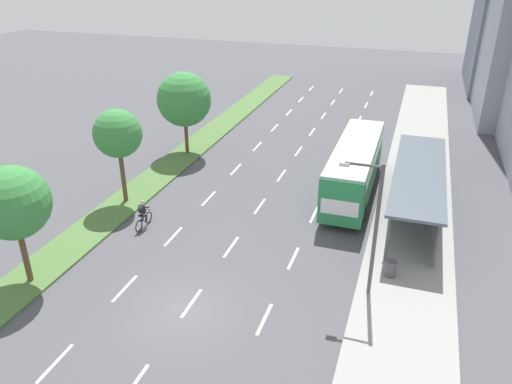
% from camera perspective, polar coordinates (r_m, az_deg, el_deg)
% --- Properties ---
extents(ground_plane, '(140.00, 140.00, 0.00)m').
position_cam_1_polar(ground_plane, '(23.10, -8.06, -13.39)').
color(ground_plane, '#4C4C51').
extents(median_strip, '(2.60, 52.00, 0.12)m').
position_cam_1_polar(median_strip, '(42.12, -6.47, 5.63)').
color(median_strip, '#4C7038').
rests_on(median_strip, ground).
extents(sidewalk_right, '(4.50, 52.00, 0.15)m').
position_cam_1_polar(sidewalk_right, '(38.60, 18.03, 2.57)').
color(sidewalk_right, gray).
rests_on(sidewalk_right, ground).
extents(lane_divider_left, '(0.14, 47.64, 0.01)m').
position_cam_1_polar(lane_divider_left, '(38.98, -1.03, 4.01)').
color(lane_divider_left, white).
rests_on(lane_divider_left, ground).
extents(lane_divider_center, '(0.14, 47.64, 0.01)m').
position_cam_1_polar(lane_divider_center, '(38.05, 3.96, 3.38)').
color(lane_divider_center, white).
rests_on(lane_divider_center, ground).
extents(lane_divider_right, '(0.14, 47.64, 0.01)m').
position_cam_1_polar(lane_divider_right, '(37.41, 9.16, 2.70)').
color(lane_divider_right, white).
rests_on(lane_divider_right, ground).
extents(bus_shelter, '(2.90, 12.44, 2.86)m').
position_cam_1_polar(bus_shelter, '(30.97, 18.49, 0.33)').
color(bus_shelter, gray).
rests_on(bus_shelter, sidewalk_right).
extents(bus, '(2.54, 11.29, 3.37)m').
position_cam_1_polar(bus, '(32.97, 11.25, 3.16)').
color(bus, '#28844C').
rests_on(bus, ground).
extents(cyclist, '(0.46, 1.82, 1.71)m').
position_cam_1_polar(cyclist, '(29.46, -12.81, -2.61)').
color(cyclist, black).
rests_on(cyclist, ground).
extents(median_tree_nearest, '(3.41, 3.41, 5.91)m').
position_cam_1_polar(median_tree_nearest, '(24.93, -26.11, -1.14)').
color(median_tree_nearest, brown).
rests_on(median_tree_nearest, median_strip).
extents(median_tree_second, '(2.96, 2.96, 5.98)m').
position_cam_1_polar(median_tree_second, '(31.31, -15.56, 6.42)').
color(median_tree_second, brown).
rests_on(median_tree_second, median_strip).
extents(median_tree_third, '(4.12, 4.12, 6.33)m').
position_cam_1_polar(median_tree_third, '(38.73, -8.24, 10.43)').
color(median_tree_third, brown).
rests_on(median_tree_third, median_strip).
extents(streetlight, '(1.91, 0.24, 6.50)m').
position_cam_1_polar(streetlight, '(22.30, 13.19, -3.35)').
color(streetlight, '#4C4C51').
rests_on(streetlight, sidewalk_right).
extents(trash_bin, '(0.52, 0.52, 0.85)m').
position_cam_1_polar(trash_bin, '(25.41, 15.19, -8.47)').
color(trash_bin, '#4C4C51').
rests_on(trash_bin, sidewalk_right).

